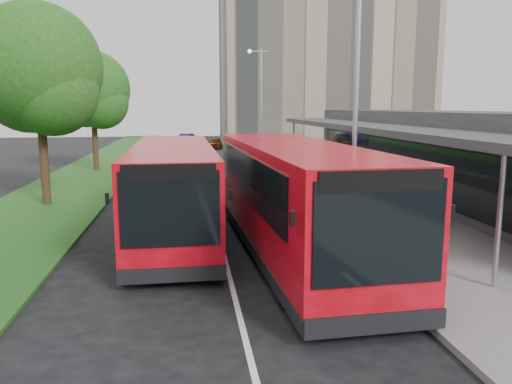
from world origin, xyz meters
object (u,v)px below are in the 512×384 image
litter_bin (313,182)px  car_far (186,139)px  lamp_post_far (260,99)px  lamp_post_near (354,90)px  tree_far (92,94)px  bus_second (173,189)px  tree_mid (38,76)px  bollard (284,164)px  bus_main (295,199)px  car_near (215,143)px

litter_bin → car_far: size_ratio=0.20×
lamp_post_far → lamp_post_near: bearing=-90.0°
tree_far → bus_second: (5.55, -17.71, -3.48)m
tree_mid → lamp_post_far: (11.13, 12.95, -0.73)m
bus_second → litter_bin: size_ratio=13.67×
tree_mid → bollard: (11.99, 8.45, -4.79)m
lamp_post_near → car_far: (-5.30, 41.26, -4.10)m
litter_bin → car_far: 33.25m
lamp_post_far → bollard: size_ratio=7.85×
lamp_post_far → litter_bin: 12.17m
tree_mid → litter_bin: size_ratio=10.90×
tree_mid → bus_main: tree_mid is taller
litter_bin → bollard: 6.89m
lamp_post_far → tree_mid: bearing=-130.7°
bus_second → bollard: (6.44, 14.16, -0.87)m
litter_bin → car_far: bearing=100.9°
car_far → lamp_post_far: bearing=-56.1°
tree_far → litter_bin: size_ratio=10.02×
bollard → car_near: bearing=99.0°
lamp_post_far → bus_second: lamp_post_far is taller
bus_main → bus_second: size_ratio=1.08×
car_far → lamp_post_near: bearing=-62.8°
tree_mid → lamp_post_near: (11.13, -7.05, -0.73)m
bus_main → bollard: bearing=77.2°
tree_mid → bollard: tree_mid is taller
lamp_post_near → car_near: size_ratio=2.39×
lamp_post_near → lamp_post_far: 20.00m
lamp_post_near → litter_bin: bearing=83.3°
tree_far → lamp_post_far: lamp_post_far is taller
tree_mid → bus_main: size_ratio=0.74×
lamp_post_near → car_far: bearing=97.3°
tree_far → car_far: size_ratio=2.05×
tree_mid → lamp_post_far: 17.09m
tree_far → lamp_post_near: 22.07m
car_far → tree_far: bearing=-84.8°
litter_bin → lamp_post_far: bearing=95.1°
tree_mid → car_near: (8.78, 28.72, -4.88)m
lamp_post_far → car_near: bearing=98.5°
car_near → tree_mid: bearing=-100.9°
bus_second → lamp_post_near: bearing=-14.3°
bollard → car_near: size_ratio=0.30×
bus_second → litter_bin: 9.87m
tree_far → car_far: bearing=75.3°
bus_main → litter_bin: (3.14, 10.12, -1.10)m
tree_mid → bus_second: 8.88m
tree_far → bus_second: size_ratio=0.73×
car_near → car_far: (-2.96, 5.49, 0.05)m
tree_mid → lamp_post_near: 13.20m
tree_mid → bollard: 15.43m
car_near → lamp_post_far: bearing=-75.4°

